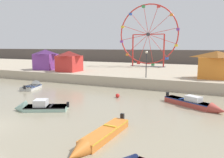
% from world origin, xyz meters
% --- Properties ---
extents(quay_promenade, '(110.00, 25.46, 1.37)m').
position_xyz_m(quay_promenade, '(0.00, 30.51, 0.68)').
color(quay_promenade, '#B7A88E').
rests_on(quay_promenade, ground_plane).
extents(distant_town_skyline, '(140.00, 3.00, 4.40)m').
position_xyz_m(distant_town_skyline, '(0.00, 57.67, 2.20)').
color(distant_town_skyline, '#564C47').
rests_on(distant_town_skyline, ground_plane).
extents(motorboat_faded_red, '(5.61, 3.87, 1.25)m').
position_xyz_m(motorboat_faded_red, '(12.80, 11.41, 0.34)').
color(motorboat_faded_red, '#B24238').
rests_on(motorboat_faded_red, ground_plane).
extents(motorboat_pale_grey, '(2.44, 3.89, 1.48)m').
position_xyz_m(motorboat_pale_grey, '(-7.26, 12.72, 0.22)').
color(motorboat_pale_grey, silver).
rests_on(motorboat_pale_grey, ground_plane).
extents(motorboat_seafoam, '(4.62, 3.23, 1.43)m').
position_xyz_m(motorboat_seafoam, '(0.40, 4.86, 0.27)').
color(motorboat_seafoam, '#93BCAD').
rests_on(motorboat_seafoam, ground_plane).
extents(motorboat_orange_hull, '(1.32, 5.99, 1.05)m').
position_xyz_m(motorboat_orange_hull, '(8.30, 1.36, 0.27)').
color(motorboat_orange_hull, orange).
rests_on(motorboat_orange_hull, ground_plane).
extents(ferris_wheel_red_frame, '(11.98, 1.20, 12.35)m').
position_xyz_m(ferris_wheel_red_frame, '(1.88, 34.83, 7.57)').
color(ferris_wheel_red_frame, red).
rests_on(ferris_wheel_red_frame, quay_promenade).
extents(carnival_booth_orange_canopy, '(4.88, 3.22, 3.49)m').
position_xyz_m(carnival_booth_orange_canopy, '(14.37, 21.57, 3.18)').
color(carnival_booth_orange_canopy, orange).
rests_on(carnival_booth_orange_canopy, quay_promenade).
extents(carnival_booth_purple_stall, '(4.12, 3.51, 3.52)m').
position_xyz_m(carnival_booth_purple_stall, '(-12.85, 21.60, 3.19)').
color(carnival_booth_purple_stall, purple).
rests_on(carnival_booth_purple_stall, quay_promenade).
extents(carnival_booth_red_striped, '(3.75, 3.52, 3.33)m').
position_xyz_m(carnival_booth_red_striped, '(-7.44, 20.98, 3.10)').
color(carnival_booth_red_striped, red).
rests_on(carnival_booth_red_striped, quay_promenade).
extents(promenade_lamp_near, '(0.32, 0.32, 3.47)m').
position_xyz_m(promenade_lamp_near, '(6.07, 18.95, 3.67)').
color(promenade_lamp_near, '#2D2D33').
rests_on(promenade_lamp_near, quay_promenade).
extents(mooring_buoy_orange, '(0.44, 0.44, 0.44)m').
position_xyz_m(mooring_buoy_orange, '(4.92, 12.13, 0.22)').
color(mooring_buoy_orange, red).
rests_on(mooring_buoy_orange, ground_plane).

